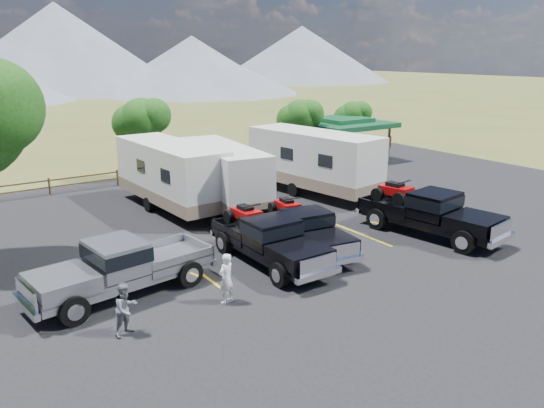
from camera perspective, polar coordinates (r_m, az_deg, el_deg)
ground at (r=20.93m, az=11.52°, el=-6.70°), size 320.00×320.00×0.00m
asphalt_lot at (r=22.94m, az=6.18°, el=-4.34°), size 44.00×34.00×0.04m
stall_lines at (r=23.65m, az=4.61°, el=-3.60°), size 12.12×5.50×0.01m
tree_ne_a at (r=38.33m, az=3.02°, el=9.28°), size 3.11×2.92×4.76m
tree_ne_b at (r=42.97m, az=8.67°, el=9.38°), size 2.77×2.59×4.27m
tree_north at (r=34.72m, az=-13.88°, el=8.73°), size 3.46×3.24×5.25m
rail_fence at (r=36.37m, az=-7.30°, el=4.21°), size 36.12×0.12×1.00m
pavilion at (r=40.95m, az=7.56°, el=8.62°), size 6.20×6.20×3.22m
rig_left at (r=20.55m, az=-0.43°, el=-3.73°), size 2.18×6.13×2.04m
rig_center at (r=21.94m, az=3.46°, el=-2.61°), size 2.68×5.99×1.93m
rig_right at (r=24.67m, az=16.44°, el=-0.78°), size 3.16×6.94×2.23m
trailer_left at (r=27.89m, az=-10.78°, el=3.08°), size 2.98×10.00×3.47m
trailer_center at (r=27.82m, az=-5.40°, el=3.05°), size 3.35×9.50×3.28m
trailer_right at (r=30.57m, az=4.48°, el=4.57°), size 3.88×10.43×3.60m
pickup_silver at (r=18.60m, az=-15.83°, el=-6.48°), size 6.63×2.91×1.92m
person_a at (r=17.44m, az=-4.96°, el=-7.97°), size 0.72×0.59×1.70m
person_b at (r=16.14m, az=-15.44°, el=-10.82°), size 0.94×0.84×1.59m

